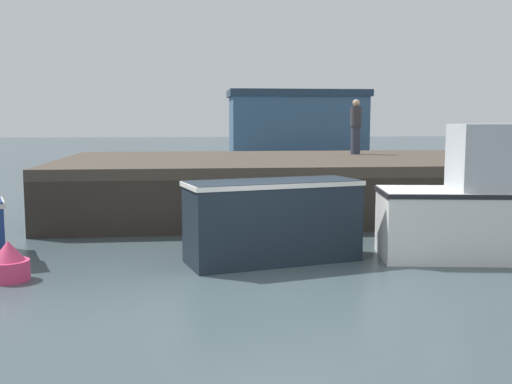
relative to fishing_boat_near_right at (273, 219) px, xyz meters
The scene contains 7 objects.
ground 1.96m from the fishing_boat_near_right, 97.96° to the right, with size 120.00×160.00×0.10m.
pier 5.99m from the fishing_boat_near_right, 69.22° to the left, with size 14.13×7.11×1.46m.
fishing_boat_near_right is the anchor object (origin of this frame).
fishing_boat_mid 3.65m from the fishing_boat_near_right, ahead, with size 3.35×1.90×2.43m.
dockworker 8.37m from the fishing_boat_near_right, 64.71° to the left, with size 0.34×0.34×1.65m.
warehouse 34.63m from the fishing_boat_near_right, 79.47° to the left, with size 10.17×5.01×4.67m.
mooring_buoy_foreground 4.39m from the fishing_boat_near_right, 168.71° to the right, with size 0.63×0.63×0.63m.
Camera 1 is at (-1.14, -8.62, 2.50)m, focal length 42.20 mm.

